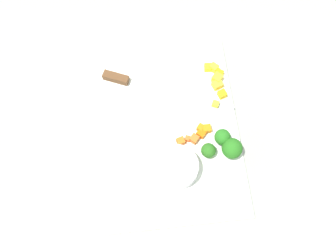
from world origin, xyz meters
TOP-DOWN VIEW (x-y plane):
  - ground_plane at (0.00, 0.00)m, footprint 4.00×4.00m
  - cutting_board at (0.00, 0.00)m, footprint 0.42×0.30m
  - prep_bowl at (-0.10, -0.01)m, footprint 0.09×0.09m
  - chef_knife at (0.10, 0.04)m, footprint 0.14×0.29m
  - carrot_dice_0 at (-0.02, -0.07)m, footprint 0.02×0.02m
  - carrot_dice_1 at (-0.01, -0.07)m, footprint 0.02×0.02m
  - carrot_dice_2 at (-0.03, -0.05)m, footprint 0.02×0.02m
  - carrot_dice_3 at (-0.01, -0.08)m, footprint 0.02×0.02m
  - carrot_dice_4 at (-0.03, -0.04)m, footprint 0.01×0.01m
  - carrot_dice_5 at (-0.04, -0.02)m, footprint 0.02×0.02m
  - pepper_dice_0 at (0.13, -0.11)m, footprint 0.02×0.02m
  - pepper_dice_1 at (0.09, -0.12)m, footprint 0.02×0.03m
  - pepper_dice_2 at (0.04, -0.11)m, footprint 0.02×0.02m
  - pepper_dice_3 at (0.06, -0.13)m, footprint 0.02×0.02m
  - pepper_dice_4 at (0.10, -0.12)m, footprint 0.03×0.03m
  - pepper_dice_5 at (0.13, -0.12)m, footprint 0.02×0.02m
  - pepper_dice_6 at (0.12, -0.13)m, footprint 0.02×0.02m
  - broccoli_floret_0 at (-0.04, -0.11)m, footprint 0.03×0.03m
  - broccoli_floret_1 at (-0.07, -0.12)m, footprint 0.04×0.04m
  - broccoli_floret_2 at (-0.07, -0.08)m, footprint 0.03×0.03m

SIDE VIEW (x-z plane):
  - ground_plane at x=0.00m, z-range 0.00..0.00m
  - cutting_board at x=0.00m, z-range 0.00..0.01m
  - carrot_dice_4 at x=-0.03m, z-range 0.01..0.02m
  - chef_knife at x=0.10m, z-range 0.01..0.03m
  - pepper_dice_0 at x=0.13m, z-range 0.01..0.03m
  - carrot_dice_0 at x=-0.02m, z-range 0.01..0.03m
  - carrot_dice_1 at x=-0.01m, z-range 0.01..0.03m
  - pepper_dice_2 at x=0.04m, z-range 0.01..0.03m
  - pepper_dice_6 at x=0.12m, z-range 0.01..0.03m
  - carrot_dice_3 at x=-0.01m, z-range 0.01..0.03m
  - pepper_dice_3 at x=0.06m, z-range 0.01..0.03m
  - carrot_dice_2 at x=-0.03m, z-range 0.01..0.03m
  - pepper_dice_1 at x=0.09m, z-range 0.01..0.03m
  - carrot_dice_5 at x=-0.04m, z-range 0.01..0.03m
  - pepper_dice_5 at x=0.13m, z-range 0.01..0.03m
  - pepper_dice_4 at x=0.10m, z-range 0.01..0.03m
  - broccoli_floret_2 at x=-0.07m, z-range 0.01..0.05m
  - prep_bowl at x=-0.10m, z-range 0.01..0.05m
  - broccoli_floret_0 at x=-0.04m, z-range 0.01..0.05m
  - broccoli_floret_1 at x=-0.07m, z-range 0.01..0.06m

